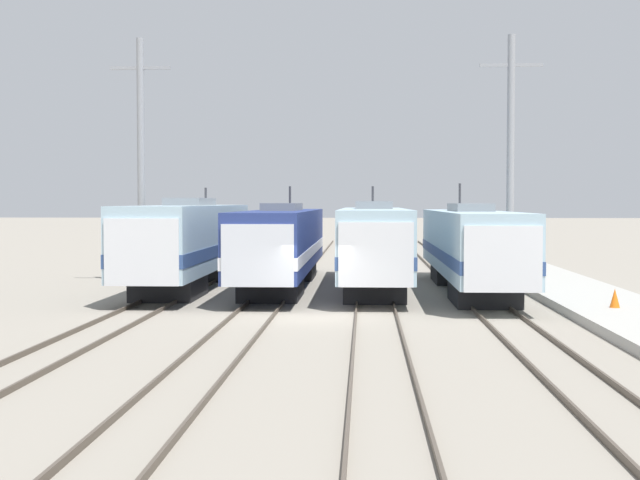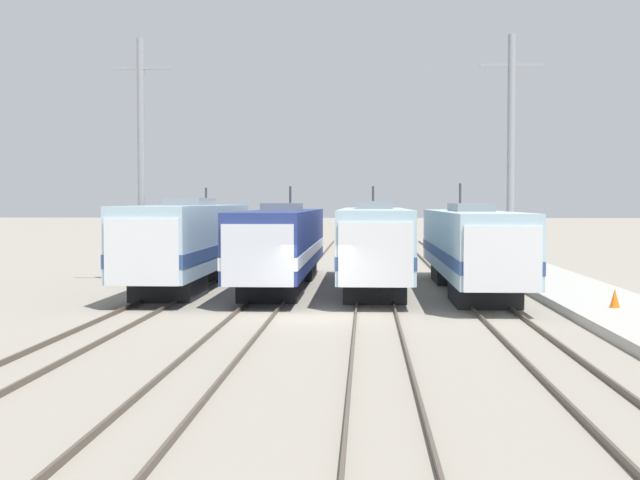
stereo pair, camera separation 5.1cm
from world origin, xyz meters
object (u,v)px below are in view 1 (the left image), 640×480
Objects in this scene: locomotive_far_left at (189,242)px; catenary_tower_right at (510,157)px; locomotive_far_right at (471,247)px; traffic_cone at (615,298)px; locomotive_center_left at (281,244)px; locomotive_center_right at (374,244)px; catenary_tower_left at (141,158)px.

catenary_tower_right is (15.24, 1.65, 4.04)m from locomotive_far_left.
traffic_cone is at bearing -63.55° from locomotive_far_right.
locomotive_center_left is 29.43× the size of traffic_cone.
traffic_cone is at bearing -38.15° from locomotive_center_left.
locomotive_center_right is 0.92× the size of locomotive_far_right.
catenary_tower_right is (2.21, 3.01, 4.16)m from locomotive_far_right.
catenary_tower_right is at bearing 17.64° from locomotive_center_right.
catenary_tower_right is at bearing 53.72° from locomotive_far_right.
locomotive_far_left is 1.04× the size of locomotive_center_right.
locomotive_far_right is at bearing -126.28° from catenary_tower_right.
catenary_tower_left reaches higher than locomotive_far_right.
locomotive_center_left is at bearing 168.25° from locomotive_far_right.
catenary_tower_left is at bearing 148.07° from locomotive_far_left.
traffic_cone is at bearing -29.27° from locomotive_far_left.
locomotive_far_left is 5.10m from catenary_tower_left.
catenary_tower_left reaches higher than locomotive_center_left.
locomotive_far_left is 8.69m from locomotive_center_right.
traffic_cone is (17.12, -9.59, -1.52)m from locomotive_far_left.
locomotive_far_left is 15.85m from catenary_tower_right.
catenary_tower_left reaches higher than locomotive_center_right.
locomotive_far_right is 1.62× the size of catenary_tower_left.
locomotive_center_left reaches higher than traffic_cone.
locomotive_far_right is at bearing -12.10° from locomotive_center_right.
locomotive_far_right is 5.59m from catenary_tower_right.
catenary_tower_left is (-11.33, 2.08, 4.11)m from locomotive_center_right.
locomotive_far_left is at bearing 174.03° from locomotive_far_right.
catenary_tower_left is 17.89m from catenary_tower_right.
locomotive_far_left is at bearing -31.93° from catenary_tower_left.
locomotive_center_right is 1.50× the size of catenary_tower_right.
locomotive_center_right reaches higher than traffic_cone.
catenary_tower_left reaches higher than locomotive_far_left.
catenary_tower_left is at bearing 170.20° from locomotive_center_left.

